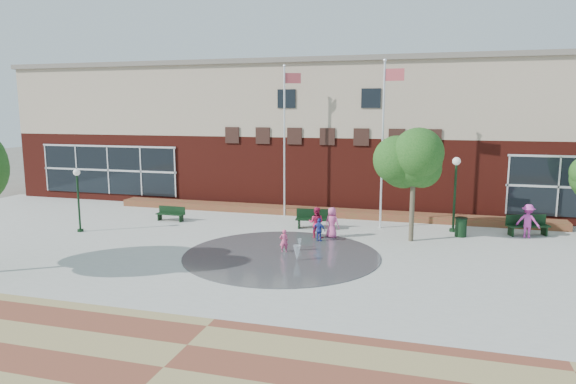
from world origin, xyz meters
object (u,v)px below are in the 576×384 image
(flagpole_left, at_px, (285,133))
(trash_can, at_px, (461,227))
(child_splash, at_px, (284,241))
(flagpole_right, at_px, (384,136))
(bench_left, at_px, (171,217))

(flagpole_left, height_order, trash_can, flagpole_left)
(trash_can, distance_m, child_splash, 9.06)
(flagpole_right, xyz_separation_m, child_splash, (-3.61, -5.85, -4.33))
(flagpole_left, height_order, flagpole_right, flagpole_right)
(flagpole_left, relative_size, flagpole_right, 1.00)
(bench_left, distance_m, child_splash, 8.99)
(flagpole_left, height_order, child_splash, flagpole_left)
(bench_left, xyz_separation_m, trash_can, (15.40, 0.66, 0.23))
(flagpole_left, bearing_deg, flagpole_right, -36.85)
(flagpole_left, bearing_deg, child_splash, -94.87)
(flagpole_right, bearing_deg, trash_can, -6.68)
(bench_left, relative_size, child_splash, 1.59)
(flagpole_right, height_order, child_splash, flagpole_right)
(trash_can, bearing_deg, flagpole_right, 168.07)
(child_splash, bearing_deg, trash_can, -175.54)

